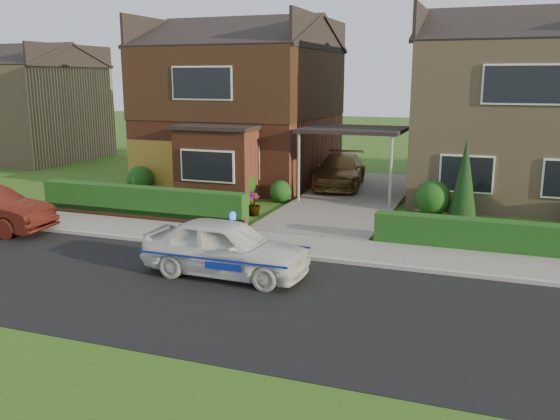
% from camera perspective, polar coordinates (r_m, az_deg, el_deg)
% --- Properties ---
extents(ground, '(120.00, 120.00, 0.00)m').
position_cam_1_polar(ground, '(12.97, -4.61, -8.28)').
color(ground, '#234A13').
rests_on(ground, ground).
extents(road, '(60.00, 6.00, 0.02)m').
position_cam_1_polar(road, '(12.97, -4.61, -8.28)').
color(road, black).
rests_on(road, ground).
extents(kerb, '(60.00, 0.16, 0.12)m').
position_cam_1_polar(kerb, '(15.62, 0.08, -4.33)').
color(kerb, '#9E9993').
rests_on(kerb, ground).
extents(sidewalk, '(60.00, 2.00, 0.10)m').
position_cam_1_polar(sidewalk, '(16.57, 1.33, -3.37)').
color(sidewalk, slate).
rests_on(sidewalk, ground).
extents(grass_verge, '(60.00, 4.00, 0.01)m').
position_cam_1_polar(grass_verge, '(9.14, -18.56, -18.48)').
color(grass_verge, '#234A13').
rests_on(grass_verge, ground).
extents(driveway, '(3.80, 12.00, 0.12)m').
position_cam_1_polar(driveway, '(23.02, 6.90, 1.14)').
color(driveway, '#666059').
rests_on(driveway, ground).
extents(house_left, '(7.50, 9.53, 7.25)m').
position_cam_1_polar(house_left, '(27.18, -3.56, 10.92)').
color(house_left, brown).
rests_on(house_left, ground).
extents(house_right, '(7.50, 8.06, 7.25)m').
position_cam_1_polar(house_right, '(25.00, 22.03, 9.55)').
color(house_right, '#9B7C5F').
rests_on(house_right, ground).
extents(carport_link, '(3.80, 3.00, 2.77)m').
position_cam_1_polar(carport_link, '(22.61, 7.05, 7.57)').
color(carport_link, black).
rests_on(carport_link, ground).
extents(garage_door, '(2.20, 0.10, 2.10)m').
position_cam_1_polar(garage_door, '(25.10, -12.30, 4.19)').
color(garage_door, brown).
rests_on(garage_door, ground).
extents(dwarf_wall, '(7.70, 0.25, 0.36)m').
position_cam_1_polar(dwarf_wall, '(20.10, -13.36, -0.46)').
color(dwarf_wall, brown).
rests_on(dwarf_wall, ground).
extents(hedge_left, '(7.50, 0.55, 0.90)m').
position_cam_1_polar(hedge_left, '(20.27, -13.10, -0.86)').
color(hedge_left, '#133E14').
rests_on(hedge_left, ground).
extents(hedge_right, '(7.50, 0.55, 0.80)m').
position_cam_1_polar(hedge_right, '(16.98, 21.69, -4.07)').
color(hedge_right, '#133E14').
rests_on(hedge_right, ground).
extents(shrub_left_far, '(1.08, 1.08, 1.08)m').
position_cam_1_polar(shrub_left_far, '(24.94, -13.30, 2.89)').
color(shrub_left_far, '#133E14').
rests_on(shrub_left_far, ground).
extents(shrub_left_mid, '(1.32, 1.32, 1.32)m').
position_cam_1_polar(shrub_left_mid, '(22.59, -4.00, 2.52)').
color(shrub_left_mid, '#133E14').
rests_on(shrub_left_mid, ground).
extents(shrub_left_near, '(0.84, 0.84, 0.84)m').
position_cam_1_polar(shrub_left_near, '(22.31, 0.08, 1.80)').
color(shrub_left_near, '#133E14').
rests_on(shrub_left_near, ground).
extents(shrub_right_near, '(1.20, 1.20, 1.20)m').
position_cam_1_polar(shrub_right_near, '(20.86, 14.49, 1.13)').
color(shrub_right_near, '#133E14').
rests_on(shrub_right_near, ground).
extents(conifer_a, '(0.90, 0.90, 2.60)m').
position_cam_1_polar(conifer_a, '(20.47, 17.32, 2.74)').
color(conifer_a, black).
rests_on(conifer_a, ground).
extents(neighbour_left, '(6.50, 7.00, 5.20)m').
position_cam_1_polar(neighbour_left, '(36.93, -23.02, 8.53)').
color(neighbour_left, '#9B7C5F').
rests_on(neighbour_left, ground).
extents(police_car, '(3.68, 4.04, 1.53)m').
position_cam_1_polar(police_car, '(14.07, -5.25, -3.67)').
color(police_car, silver).
rests_on(police_car, ground).
extents(driveway_car, '(2.44, 4.77, 1.32)m').
position_cam_1_polar(driveway_car, '(25.09, 5.81, 3.79)').
color(driveway_car, brown).
rests_on(driveway_car, driveway).
extents(potted_plant_a, '(0.45, 0.35, 0.77)m').
position_cam_1_polar(potted_plant_a, '(22.49, -19.23, 1.08)').
color(potted_plant_a, gray).
rests_on(potted_plant_a, ground).
extents(potted_plant_b, '(0.52, 0.47, 0.77)m').
position_cam_1_polar(potted_plant_b, '(22.48, -4.94, 1.75)').
color(potted_plant_b, gray).
rests_on(potted_plant_b, ground).
extents(potted_plant_c, '(0.60, 0.60, 0.81)m').
position_cam_1_polar(potted_plant_c, '(20.15, -2.54, 0.57)').
color(potted_plant_c, gray).
rests_on(potted_plant_c, ground).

